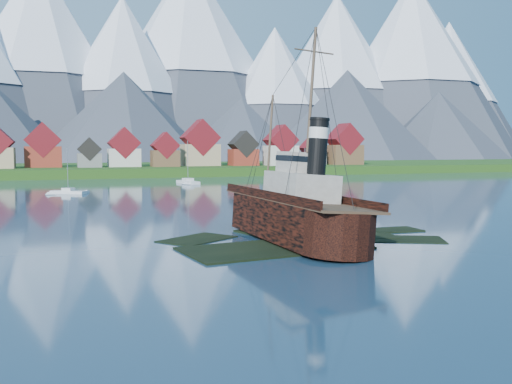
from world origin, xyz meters
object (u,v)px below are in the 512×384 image
object	(u,v)px
sailboat_d	(305,188)
sailboat_e	(188,183)
tugboat_wreck	(286,212)
sailboat_c	(68,193)

from	to	relation	value
sailboat_d	sailboat_e	world-z (taller)	sailboat_e
sailboat_d	sailboat_e	size ratio (longest dim) A/B	0.83
tugboat_wreck	sailboat_c	size ratio (longest dim) A/B	2.91
tugboat_wreck	sailboat_d	world-z (taller)	tugboat_wreck
sailboat_c	sailboat_e	distance (m)	40.27
sailboat_c	sailboat_e	xyz separation A→B (m)	(31.43, 25.18, 0.04)
tugboat_wreck	sailboat_e	bearing A→B (deg)	82.18
sailboat_c	sailboat_e	size ratio (longest dim) A/B	0.83
sailboat_e	sailboat_d	bearing A→B (deg)	-63.07
tugboat_wreck	sailboat_c	distance (m)	74.24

